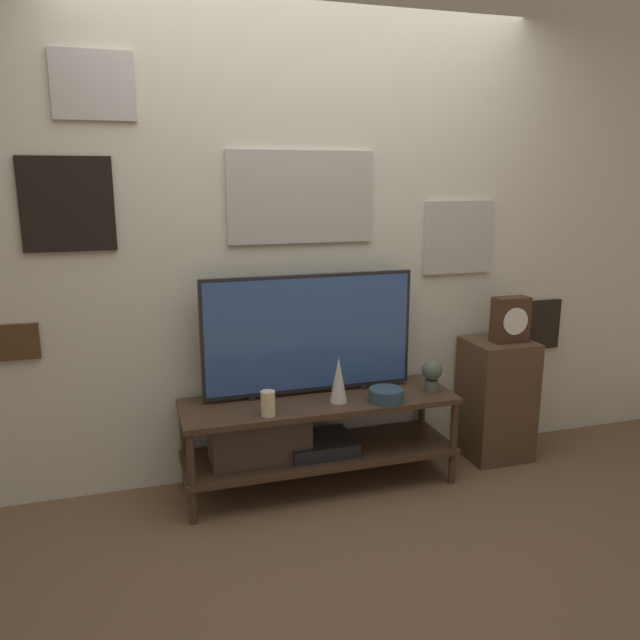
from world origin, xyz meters
name	(u,v)px	position (x,y,z in m)	size (l,w,h in m)	color
ground_plane	(335,508)	(0.00, 0.00, 0.00)	(12.00, 12.00, 0.00)	brown
wall_back	(304,232)	(0.00, 0.54, 1.35)	(6.40, 0.08, 2.70)	beige
media_console	(299,433)	(-0.12, 0.26, 0.31)	(1.46, 0.45, 0.49)	#422D1E
television	(309,334)	(-0.03, 0.36, 0.83)	(1.15, 0.05, 0.65)	black
vase_slim_bronze	(338,380)	(0.08, 0.20, 0.61)	(0.09, 0.09, 0.24)	beige
vase_wide_bowl	(386,395)	(0.32, 0.13, 0.53)	(0.18, 0.18, 0.07)	#2D4251
candle_jar	(268,403)	(-0.31, 0.11, 0.56)	(0.07, 0.07, 0.13)	beige
decorative_bust	(432,373)	(0.62, 0.19, 0.60)	(0.11, 0.11, 0.18)	#4C5647
side_table	(496,399)	(1.11, 0.32, 0.36)	(0.37, 0.34, 0.71)	#513823
mantel_clock	(510,319)	(1.15, 0.29, 0.84)	(0.21, 0.11, 0.26)	#422819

